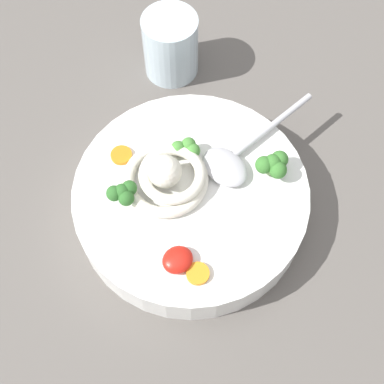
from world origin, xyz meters
The scene contains 11 objects.
table_slab centered at (0.00, 0.00, 1.28)cm, with size 135.37×135.37×2.57cm, color #5B5651.
soup_bowl centered at (-2.62, -0.25, 5.20)cm, with size 27.73×27.73×5.10cm.
noodle_pile centered at (-4.23, 2.45, 9.05)cm, with size 11.02×10.80×4.43cm.
soup_spoon centered at (3.57, 0.59, 8.47)cm, with size 17.50×6.54×1.60cm.
chili_sauce_dollop centered at (-8.67, -6.51, 8.44)cm, with size 3.44×3.09×1.55cm, color red.
broccoli_floret_near_spoon centered at (-0.42, 4.23, 9.39)cm, with size 3.47×2.99×2.75cm.
broccoli_floret_front centered at (6.56, -3.36, 9.66)cm, with size 4.03×3.47×3.19cm.
broccoli_floret_beside_noodles centered at (-9.62, 3.22, 9.43)cm, with size 3.57×3.07×2.82cm.
carrot_slice_rear centered at (-6.94, 8.48, 7.90)cm, with size 2.57×2.57×0.47cm, color orange.
carrot_slice_right centered at (-7.65, -8.86, 7.96)cm, with size 2.53×2.53×0.58cm, color orange.
drinking_glass centered at (7.64, 20.25, 7.17)cm, with size 7.56×7.56×9.20cm, color silver.
Camera 1 is at (-18.18, -23.42, 61.93)cm, focal length 49.31 mm.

